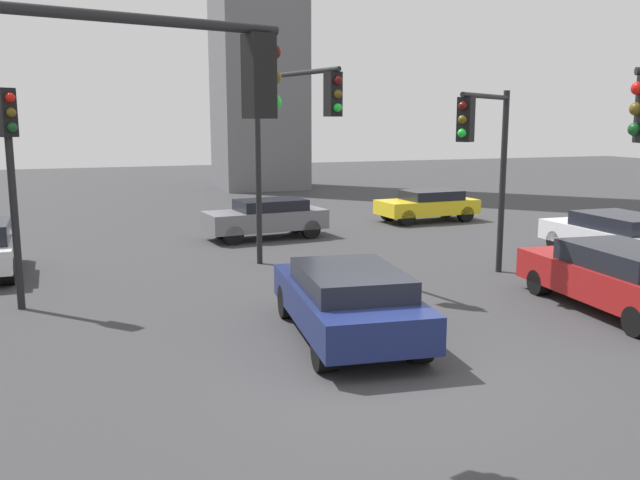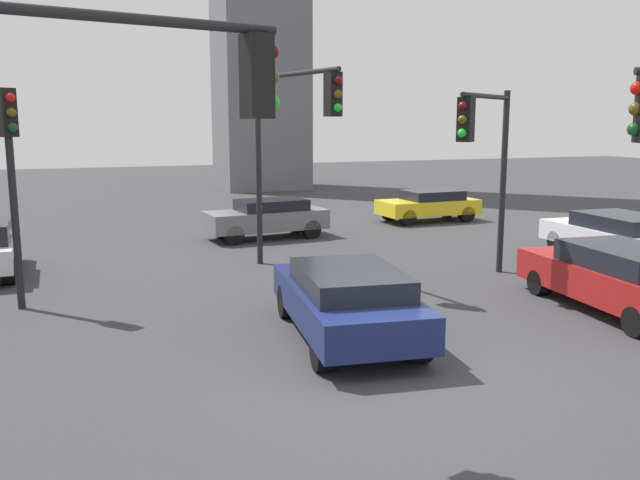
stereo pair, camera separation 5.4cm
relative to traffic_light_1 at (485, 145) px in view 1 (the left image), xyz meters
The scene contains 10 objects.
ground_plane 7.73m from the traffic_light_1, 134.47° to the right, with size 103.04×103.04×0.00m, color #38383A.
traffic_light_1 is the anchor object (origin of this frame).
traffic_light_2 11.46m from the traffic_light_1, 144.01° to the right, with size 4.22×1.29×5.34m.
traffic_light_3 10.79m from the traffic_light_1, behind, with size 0.44×0.49×4.70m.
traffic_light_4 4.85m from the traffic_light_1, 151.46° to the left, with size 1.09×4.04×5.50m.
car_0 9.14m from the traffic_light_1, 112.43° to the left, with size 4.27×2.09×1.34m.
car_3 6.28m from the traffic_light_1, 148.17° to the right, with size 2.47×4.80×1.38m.
car_4 10.80m from the traffic_light_1, 68.38° to the left, with size 4.05×1.96×1.25m.
car_5 4.42m from the traffic_light_1, 67.92° to the right, with size 2.29×4.93×1.43m.
car_6 6.13m from the traffic_light_1, 11.70° to the left, with size 2.14×4.71×1.35m.
Camera 1 is at (-4.65, -9.45, 4.07)m, focal length 38.27 mm.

